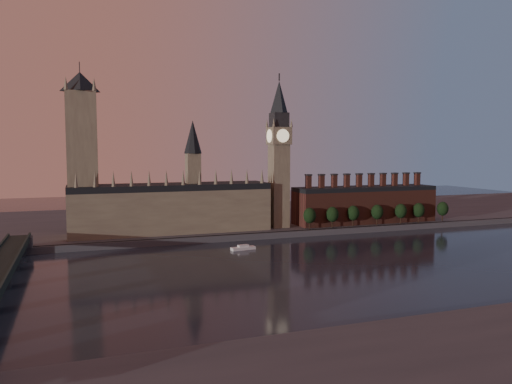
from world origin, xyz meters
The scene contains 14 objects.
ground centered at (0.00, 0.00, 0.00)m, with size 900.00×900.00×0.00m, color black.
north_bank centered at (0.00, 178.04, 2.00)m, with size 900.00×182.00×4.00m.
palace_of_westminster centered at (-64.41, 114.91, 21.63)m, with size 130.00×30.30×74.00m.
victoria_tower centered at (-120.00, 115.00, 59.09)m, with size 24.00×24.00×108.00m.
big_ben centered at (10.00, 110.00, 56.83)m, with size 15.00×15.00×107.00m.
chimney_block centered at (80.00, 110.00, 17.82)m, with size 110.00×25.00×37.00m.
embankment_tree_0 centered at (26.16, 93.60, 13.47)m, with size 8.60×8.60×14.88m.
embankment_tree_1 centered at (43.82, 93.67, 13.47)m, with size 8.60×8.60×14.88m.
embankment_tree_2 centered at (61.37, 95.19, 13.47)m, with size 8.60×8.60×14.88m.
embankment_tree_3 centered at (81.00, 94.71, 13.47)m, with size 8.60×8.60×14.88m.
embankment_tree_4 centered at (100.64, 93.73, 13.47)m, with size 8.60×8.60×14.88m.
embankment_tree_5 centered at (116.40, 93.51, 13.47)m, with size 8.60×8.60×14.88m.
embankment_tree_6 centered at (139.67, 95.06, 13.47)m, with size 8.60×8.60×14.88m.
river_boat centered at (-32.85, 60.72, 1.12)m, with size 15.04×5.97×2.93m.
Camera 1 is at (-123.76, -212.86, 58.42)m, focal length 35.00 mm.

